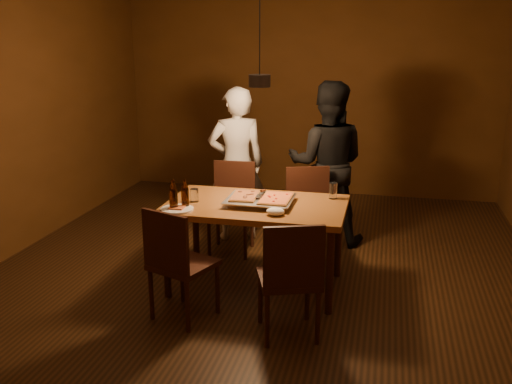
% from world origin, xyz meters
% --- Properties ---
extents(room_shell, '(6.00, 6.00, 6.00)m').
position_xyz_m(room_shell, '(0.00, 0.00, 1.40)').
color(room_shell, '#3C2210').
rests_on(room_shell, ground).
extents(dining_table, '(1.50, 0.90, 0.75)m').
position_xyz_m(dining_table, '(0.01, -0.19, 0.68)').
color(dining_table, '#985B26').
rests_on(dining_table, floor).
extents(chair_far_left, '(0.44, 0.44, 0.49)m').
position_xyz_m(chair_far_left, '(-0.42, 0.62, 0.54)').
color(chair_far_left, '#38190F').
rests_on(chair_far_left, floor).
extents(chair_far_right, '(0.54, 0.54, 0.49)m').
position_xyz_m(chair_far_right, '(0.37, 0.55, 0.54)').
color(chair_far_right, '#38190F').
rests_on(chair_far_right, floor).
extents(chair_near_left, '(0.54, 0.54, 0.49)m').
position_xyz_m(chair_near_left, '(-0.43, -0.93, 0.54)').
color(chair_near_left, '#38190F').
rests_on(chair_near_left, floor).
extents(chair_near_right, '(0.54, 0.54, 0.49)m').
position_xyz_m(chair_near_right, '(0.45, -1.01, 0.54)').
color(chair_near_right, '#38190F').
rests_on(chair_near_right, floor).
extents(pizza_tray, '(0.56, 0.46, 0.05)m').
position_xyz_m(pizza_tray, '(0.05, -0.19, 0.77)').
color(pizza_tray, silver).
rests_on(pizza_tray, dining_table).
extents(pizza_meat, '(0.23, 0.35, 0.02)m').
position_xyz_m(pizza_meat, '(-0.09, -0.18, 0.81)').
color(pizza_meat, maroon).
rests_on(pizza_meat, pizza_tray).
extents(pizza_cheese, '(0.24, 0.38, 0.02)m').
position_xyz_m(pizza_cheese, '(0.18, -0.19, 0.81)').
color(pizza_cheese, gold).
rests_on(pizza_cheese, pizza_tray).
extents(spatula, '(0.10, 0.24, 0.04)m').
position_xyz_m(spatula, '(0.04, -0.17, 0.81)').
color(spatula, silver).
rests_on(spatula, pizza_tray).
extents(beer_bottle_a, '(0.07, 0.07, 0.26)m').
position_xyz_m(beer_bottle_a, '(-0.59, -0.51, 0.88)').
color(beer_bottle_a, black).
rests_on(beer_bottle_a, dining_table).
extents(beer_bottle_b, '(0.06, 0.06, 0.24)m').
position_xyz_m(beer_bottle_b, '(-0.52, -0.43, 0.87)').
color(beer_bottle_b, black).
rests_on(beer_bottle_b, dining_table).
extents(water_glass_left, '(0.07, 0.07, 0.11)m').
position_xyz_m(water_glass_left, '(-0.51, -0.25, 0.81)').
color(water_glass_left, silver).
rests_on(water_glass_left, dining_table).
extents(water_glass_right, '(0.07, 0.07, 0.14)m').
position_xyz_m(water_glass_right, '(0.63, 0.11, 0.82)').
color(water_glass_right, silver).
rests_on(water_glass_right, dining_table).
extents(plate_slice, '(0.27, 0.27, 0.03)m').
position_xyz_m(plate_slice, '(-0.57, -0.51, 0.76)').
color(plate_slice, white).
rests_on(plate_slice, dining_table).
extents(napkin, '(0.15, 0.11, 0.06)m').
position_xyz_m(napkin, '(0.23, -0.47, 0.78)').
color(napkin, white).
rests_on(napkin, dining_table).
extents(diner_white, '(0.69, 0.59, 1.61)m').
position_xyz_m(diner_white, '(-0.46, 0.97, 0.81)').
color(diner_white, silver).
rests_on(diner_white, floor).
extents(diner_dark, '(0.84, 0.67, 1.68)m').
position_xyz_m(diner_dark, '(0.47, 1.07, 0.84)').
color(diner_dark, black).
rests_on(diner_dark, floor).
extents(pendant_lamp, '(0.18, 0.18, 1.10)m').
position_xyz_m(pendant_lamp, '(0.00, 0.00, 1.76)').
color(pendant_lamp, black).
rests_on(pendant_lamp, ceiling).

